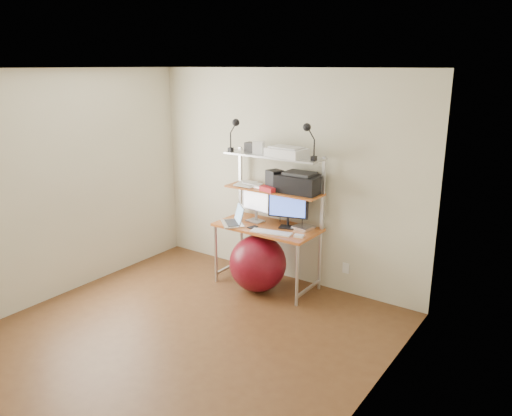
{
  "coord_description": "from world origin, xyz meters",
  "views": [
    {
      "loc": [
        3.01,
        -3.12,
        2.53
      ],
      "look_at": [
        0.04,
        1.15,
        1.03
      ],
      "focal_mm": 35.0,
      "sensor_mm": 36.0,
      "label": 1
    }
  ],
  "objects": [
    {
      "name": "room",
      "position": [
        0.0,
        0.0,
        1.25
      ],
      "size": [
        3.6,
        3.6,
        3.6
      ],
      "color": "brown",
      "rests_on": "ground"
    },
    {
      "name": "printer",
      "position": [
        0.31,
        1.61,
        1.26
      ],
      "size": [
        0.49,
        0.34,
        0.23
      ],
      "rotation": [
        0.0,
        0.0,
        0.02
      ],
      "color": "black",
      "rests_on": "mid_shelf"
    },
    {
      "name": "wall_outlet",
      "position": [
        0.85,
        1.79,
        0.3
      ],
      "size": [
        0.08,
        0.01,
        0.12
      ],
      "primitive_type": "cube",
      "color": "white",
      "rests_on": "room"
    },
    {
      "name": "paper_stack",
      "position": [
        -0.39,
        1.58,
        1.16
      ],
      "size": [
        0.34,
        0.36,
        0.02
      ],
      "color": "white",
      "rests_on": "mid_shelf"
    },
    {
      "name": "monitor_black",
      "position": [
        0.22,
        1.53,
        0.97
      ],
      "size": [
        0.45,
        0.18,
        0.46
      ],
      "rotation": [
        0.0,
        0.0,
        0.29
      ],
      "color": "black",
      "rests_on": "desktop"
    },
    {
      "name": "scanner",
      "position": [
        0.18,
        1.54,
        1.6
      ],
      "size": [
        0.45,
        0.31,
        0.11
      ],
      "rotation": [
        0.0,
        0.0,
        -0.08
      ],
      "color": "white",
      "rests_on": "top_shelf"
    },
    {
      "name": "red_box",
      "position": [
        0.01,
        1.46,
        1.18
      ],
      "size": [
        0.22,
        0.17,
        0.05
      ],
      "primitive_type": "cube",
      "rotation": [
        0.0,
        0.0,
        -0.23
      ],
      "color": "red",
      "rests_on": "mid_shelf"
    },
    {
      "name": "mouse",
      "position": [
        0.5,
        1.31,
        0.75
      ],
      "size": [
        0.11,
        0.08,
        0.03
      ],
      "primitive_type": "cube",
      "rotation": [
        0.0,
        0.0,
        0.19
      ],
      "color": "white",
      "rests_on": "desktop"
    },
    {
      "name": "nas_cube",
      "position": [
        0.02,
        1.55,
        1.27
      ],
      "size": [
        0.2,
        0.2,
        0.23
      ],
      "primitive_type": "cube",
      "rotation": [
        0.0,
        0.0,
        -0.35
      ],
      "color": "black",
      "rests_on": "mid_shelf"
    },
    {
      "name": "exercise_ball",
      "position": [
        -0.02,
        1.27,
        0.33
      ],
      "size": [
        0.66,
        0.66,
        0.66
      ],
      "primitive_type": "sphere",
      "color": "maroon",
      "rests_on": "floor"
    },
    {
      "name": "monitor_silver",
      "position": [
        -0.21,
        1.52,
        0.99
      ],
      "size": [
        0.43,
        0.18,
        0.48
      ],
      "rotation": [
        0.0,
        0.0,
        -0.15
      ],
      "color": "#BBBBC0",
      "rests_on": "desktop"
    },
    {
      "name": "laptop",
      "position": [
        -0.35,
        1.29,
        0.79
      ],
      "size": [
        0.42,
        0.42,
        0.29
      ],
      "rotation": [
        0.0,
        0.0,
        -0.74
      ],
      "color": "silver",
      "rests_on": "desktop"
    },
    {
      "name": "box_grey",
      "position": [
        -0.34,
        1.59,
        1.61
      ],
      "size": [
        0.11,
        0.11,
        0.11
      ],
      "primitive_type": "cube",
      "rotation": [
        0.0,
        0.0,
        0.01
      ],
      "color": "#2F2F31",
      "rests_on": "top_shelf"
    },
    {
      "name": "phone",
      "position": [
        -0.1,
        1.3,
        0.74
      ],
      "size": [
        0.09,
        0.13,
        0.01
      ],
      "primitive_type": "cube",
      "rotation": [
        0.0,
        0.0,
        -0.21
      ],
      "color": "black",
      "rests_on": "desktop"
    },
    {
      "name": "keyboard",
      "position": [
        0.17,
        1.26,
        0.75
      ],
      "size": [
        0.48,
        0.22,
        0.01
      ],
      "primitive_type": "cube",
      "rotation": [
        0.0,
        0.0,
        0.2
      ],
      "color": "white",
      "rests_on": "desktop"
    },
    {
      "name": "clip_lamp_right",
      "position": [
        0.47,
        1.5,
        1.84
      ],
      "size": [
        0.16,
        0.09,
        0.39
      ],
      "color": "black",
      "rests_on": "top_shelf"
    },
    {
      "name": "mac_mini",
      "position": [
        0.4,
        1.58,
        0.76
      ],
      "size": [
        0.23,
        0.23,
        0.04
      ],
      "primitive_type": "cube",
      "rotation": [
        0.0,
        0.0,
        -0.13
      ],
      "color": "silver",
      "rests_on": "desktop"
    },
    {
      "name": "computer_desk",
      "position": [
        0.0,
        1.5,
        0.96
      ],
      "size": [
        1.2,
        0.6,
        1.57
      ],
      "color": "#BF6025",
      "rests_on": "ground"
    },
    {
      "name": "box_white",
      "position": [
        -0.19,
        1.54,
        1.62
      ],
      "size": [
        0.14,
        0.13,
        0.14
      ],
      "primitive_type": "cube",
      "rotation": [
        0.0,
        0.0,
        0.31
      ],
      "color": "white",
      "rests_on": "top_shelf"
    },
    {
      "name": "clip_lamp_left",
      "position": [
        -0.46,
        1.45,
        1.83
      ],
      "size": [
        0.15,
        0.09,
        0.39
      ],
      "color": "black",
      "rests_on": "top_shelf"
    }
  ]
}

